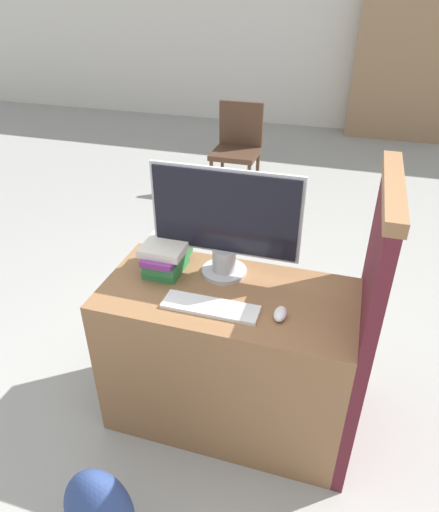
% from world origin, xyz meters
% --- Properties ---
extents(ground_plane, '(20.00, 20.00, 0.00)m').
position_xyz_m(ground_plane, '(0.00, 0.00, 0.00)').
color(ground_plane, '#9E9E99').
extents(wall_back, '(12.00, 0.06, 2.80)m').
position_xyz_m(wall_back, '(0.00, 5.75, 1.40)').
color(wall_back, silver).
rests_on(wall_back, ground_plane).
extents(desk, '(1.11, 0.56, 0.76)m').
position_xyz_m(desk, '(0.00, 0.28, 0.38)').
color(desk, '#8C603D').
rests_on(desk, ground_plane).
extents(carrel_divider, '(0.07, 0.66, 1.33)m').
position_xyz_m(carrel_divider, '(0.58, 0.33, 0.67)').
color(carrel_divider, '#5B1E28').
rests_on(carrel_divider, ground_plane).
extents(monitor, '(0.67, 0.21, 0.51)m').
position_xyz_m(monitor, '(-0.06, 0.42, 1.03)').
color(monitor, '#B7B7BC').
rests_on(monitor, desk).
extents(keyboard, '(0.40, 0.12, 0.02)m').
position_xyz_m(keyboard, '(-0.04, 0.15, 0.77)').
color(keyboard, white).
rests_on(keyboard, desk).
extents(mouse, '(0.05, 0.09, 0.04)m').
position_xyz_m(mouse, '(0.25, 0.18, 0.78)').
color(mouse, white).
rests_on(mouse, desk).
extents(book_stack, '(0.20, 0.27, 0.14)m').
position_xyz_m(book_stack, '(-0.32, 0.38, 0.84)').
color(book_stack, '#2D7F42').
rests_on(book_stack, desk).
extents(far_chair, '(0.44, 0.44, 0.90)m').
position_xyz_m(far_chair, '(-0.68, 3.03, 0.51)').
color(far_chair, '#4C3323').
rests_on(far_chair, ground_plane).
extents(bookshelf_far, '(1.28, 0.32, 1.92)m').
position_xyz_m(bookshelf_far, '(0.89, 5.51, 0.96)').
color(bookshelf_far, '#9E7A56').
rests_on(bookshelf_far, ground_plane).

